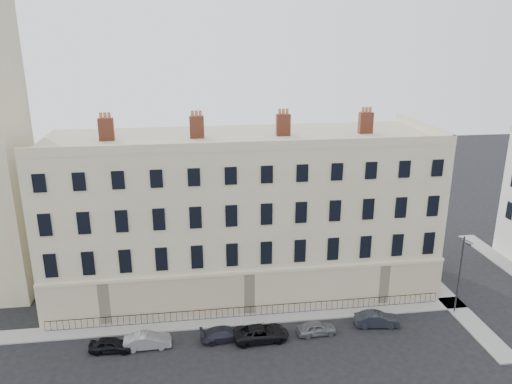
% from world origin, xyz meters
% --- Properties ---
extents(ground, '(160.00, 160.00, 0.00)m').
position_xyz_m(ground, '(0.00, 0.00, 0.00)').
color(ground, black).
rests_on(ground, ground).
extents(terrace, '(36.22, 12.22, 17.00)m').
position_xyz_m(terrace, '(-5.97, 11.97, 7.50)').
color(terrace, '#BCB18C').
rests_on(terrace, ground).
extents(pavement_terrace, '(48.00, 2.00, 0.12)m').
position_xyz_m(pavement_terrace, '(-10.00, 5.00, 0.06)').
color(pavement_terrace, gray).
rests_on(pavement_terrace, ground).
extents(pavement_east_return, '(2.00, 24.00, 0.12)m').
position_xyz_m(pavement_east_return, '(13.00, 8.00, 0.06)').
color(pavement_east_return, gray).
rests_on(pavement_east_return, ground).
extents(railings, '(35.00, 0.04, 0.96)m').
position_xyz_m(railings, '(-6.00, 5.40, 0.55)').
color(railings, black).
rests_on(railings, ground).
extents(car_a, '(3.52, 1.66, 1.16)m').
position_xyz_m(car_a, '(-17.59, 1.94, 0.58)').
color(car_a, black).
rests_on(car_a, ground).
extents(car_b, '(3.81, 1.45, 1.24)m').
position_xyz_m(car_b, '(-14.76, 2.05, 0.62)').
color(car_b, gray).
rests_on(car_b, ground).
extents(car_c, '(4.06, 1.99, 1.14)m').
position_xyz_m(car_c, '(-8.58, 2.23, 0.57)').
color(car_c, '#1F202A').
rests_on(car_c, ground).
extents(car_d, '(4.68, 2.35, 1.27)m').
position_xyz_m(car_d, '(-5.57, 1.81, 0.64)').
color(car_d, black).
rests_on(car_d, ground).
extents(car_e, '(3.41, 1.54, 1.14)m').
position_xyz_m(car_e, '(-0.84, 1.98, 0.57)').
color(car_e, slate).
rests_on(car_e, ground).
extents(car_f, '(3.97, 1.81, 1.26)m').
position_xyz_m(car_f, '(4.65, 2.46, 0.63)').
color(car_f, black).
rests_on(car_f, ground).
extents(streetlamp, '(0.55, 1.58, 7.43)m').
position_xyz_m(streetlamp, '(12.41, 3.49, 4.12)').
color(streetlamp, '#323337').
rests_on(streetlamp, ground).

